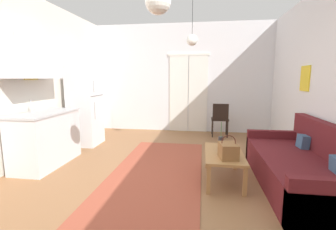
% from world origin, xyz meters
% --- Properties ---
extents(ground_plane, '(5.31, 7.50, 0.10)m').
position_xyz_m(ground_plane, '(0.00, 0.00, -0.05)').
color(ground_plane, '#8E603D').
extents(wall_back, '(4.91, 0.13, 2.88)m').
position_xyz_m(wall_back, '(0.01, 3.50, 1.43)').
color(wall_back, silver).
rests_on(wall_back, ground_plane).
extents(area_rug, '(1.37, 3.44, 0.01)m').
position_xyz_m(area_rug, '(-0.10, 0.37, 0.01)').
color(area_rug, '#9E4733').
rests_on(area_rug, ground_plane).
extents(couch, '(0.94, 2.15, 0.85)m').
position_xyz_m(couch, '(1.95, 0.26, 0.26)').
color(couch, '#5B191E').
rests_on(couch, ground_plane).
extents(coffee_table, '(0.52, 0.99, 0.41)m').
position_xyz_m(coffee_table, '(0.90, 0.32, 0.36)').
color(coffee_table, '#A87542').
rests_on(coffee_table, ground_plane).
extents(bamboo_vase, '(0.08, 0.08, 0.42)m').
position_xyz_m(bamboo_vase, '(0.86, 0.41, 0.51)').
color(bamboo_vase, '#2D2D33').
rests_on(bamboo_vase, coffee_table).
extents(handbag, '(0.26, 0.32, 0.31)m').
position_xyz_m(handbag, '(0.93, 0.08, 0.51)').
color(handbag, brown).
rests_on(handbag, coffee_table).
extents(refrigerator, '(0.59, 0.63, 1.69)m').
position_xyz_m(refrigerator, '(-1.94, 1.80, 0.84)').
color(refrigerator, white).
rests_on(refrigerator, ground_plane).
extents(kitchen_counter, '(0.58, 1.22, 2.07)m').
position_xyz_m(kitchen_counter, '(-2.03, 0.51, 0.80)').
color(kitchen_counter, silver).
rests_on(kitchen_counter, ground_plane).
extents(accent_chair, '(0.42, 0.40, 0.84)m').
position_xyz_m(accent_chair, '(1.02, 2.92, 0.48)').
color(accent_chair, black).
rests_on(accent_chair, ground_plane).
extents(pendant_lamp_near, '(0.27, 0.27, 0.77)m').
position_xyz_m(pendant_lamp_near, '(0.10, -0.45, 2.24)').
color(pendant_lamp_near, black).
extents(pendant_lamp_far, '(0.21, 0.21, 0.83)m').
position_xyz_m(pendant_lamp_far, '(0.36, 1.63, 2.16)').
color(pendant_lamp_far, black).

